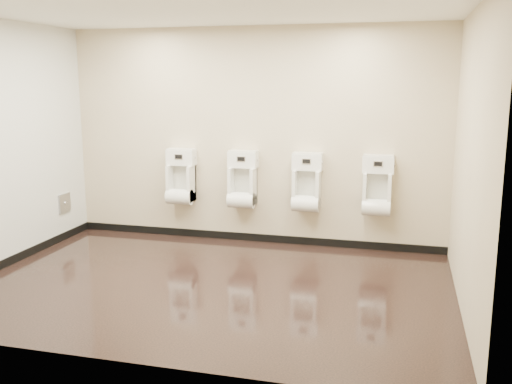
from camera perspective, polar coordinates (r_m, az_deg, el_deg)
ground at (r=6.12m, az=-4.60°, el=-9.26°), size 5.00×3.50×0.00m
ceiling at (r=5.77m, az=-5.05°, el=17.78°), size 5.00×3.50×0.00m
back_wall at (r=7.44m, az=-0.33°, el=5.54°), size 5.00×0.02×2.80m
front_wall at (r=4.19m, az=-12.76°, el=0.82°), size 5.00×0.02×2.80m
right_wall at (r=5.49m, az=20.68°, el=2.78°), size 0.02×3.50×2.80m
skirting_back at (r=7.68m, az=-0.34°, el=-4.54°), size 5.00×0.02×0.10m
skirting_left at (r=7.27m, az=-23.59°, el=-6.42°), size 0.02×3.50×0.10m
access_panel at (r=8.10m, az=-18.61°, el=-1.04°), size 0.04×0.25×0.25m
urinal_0 at (r=7.71m, az=-7.53°, el=1.13°), size 0.39×0.29×0.73m
urinal_1 at (r=7.43m, az=-1.37°, el=0.84°), size 0.39×0.29×0.73m
urinal_2 at (r=7.25m, az=5.08°, el=0.54°), size 0.39×0.29×0.73m
urinal_3 at (r=7.16m, az=12.02°, el=0.20°), size 0.39×0.29×0.73m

